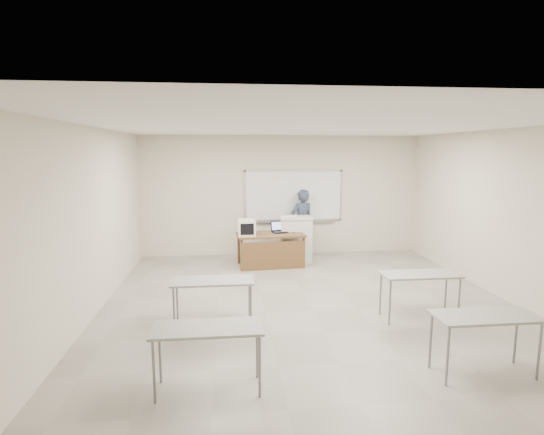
{
  "coord_description": "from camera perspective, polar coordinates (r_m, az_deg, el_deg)",
  "views": [
    {
      "loc": [
        -1.36,
        -6.59,
        2.61
      ],
      "look_at": [
        -0.43,
        2.2,
        1.22
      ],
      "focal_mm": 28.0,
      "sensor_mm": 36.0,
      "label": 1
    }
  ],
  "objects": [
    {
      "name": "presenter",
      "position": [
        10.64,
        4.03,
        -0.71
      ],
      "size": [
        0.71,
        0.59,
        1.67
      ],
      "primitive_type": "imported",
      "rotation": [
        0.0,
        0.0,
        3.5
      ],
      "color": "black",
      "rests_on": "floor"
    },
    {
      "name": "whiteboard",
      "position": [
        10.75,
        2.9,
        2.86
      ],
      "size": [
        2.48,
        0.1,
        1.31
      ],
      "color": "white",
      "rests_on": "floor"
    },
    {
      "name": "laptop",
      "position": [
        9.84,
        1.04,
        -1.65
      ],
      "size": [
        0.34,
        0.31,
        0.25
      ],
      "rotation": [
        0.0,
        0.0,
        0.25
      ],
      "color": "black",
      "rests_on": "instructor_desk"
    },
    {
      "name": "keyboard",
      "position": [
        10.09,
        2.28,
        0.21
      ],
      "size": [
        0.43,
        0.19,
        0.02
      ],
      "primitive_type": "cube",
      "rotation": [
        0.0,
        0.0,
        0.12
      ],
      "color": "silver",
      "rests_on": "podium"
    },
    {
      "name": "podium",
      "position": [
        10.13,
        3.17,
        -2.9
      ],
      "size": [
        0.76,
        0.56,
        1.07
      ],
      "rotation": [
        0.0,
        0.0,
        -0.01
      ],
      "color": "silver",
      "rests_on": "floor"
    },
    {
      "name": "student_desks",
      "position": [
        5.75,
        8.18,
        -10.89
      ],
      "size": [
        4.4,
        2.2,
        0.73
      ],
      "color": "gray",
      "rests_on": "floor"
    },
    {
      "name": "crt_monitor",
      "position": [
        9.48,
        -3.44,
        -1.35
      ],
      "size": [
        0.39,
        0.43,
        0.37
      ],
      "rotation": [
        0.0,
        0.0,
        0.02
      ],
      "color": "silver",
      "rests_on": "instructor_desk"
    },
    {
      "name": "floor",
      "position": [
        7.22,
        5.39,
        -12.37
      ],
      "size": [
        7.0,
        8.0,
        0.01
      ],
      "primitive_type": "cube",
      "color": "gray",
      "rests_on": "ground"
    },
    {
      "name": "instructor_desk",
      "position": [
        9.6,
        -0.14,
        -3.44
      ],
      "size": [
        1.52,
        0.76,
        0.75
      ],
      "rotation": [
        0.0,
        0.0,
        0.08
      ],
      "color": "brown",
      "rests_on": "floor"
    },
    {
      "name": "mouse",
      "position": [
        9.79,
        2.97,
        -1.94
      ],
      "size": [
        0.11,
        0.08,
        0.04
      ],
      "primitive_type": "ellipsoid",
      "rotation": [
        0.0,
        0.0,
        -0.14
      ],
      "color": "gray",
      "rests_on": "instructor_desk"
    }
  ]
}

